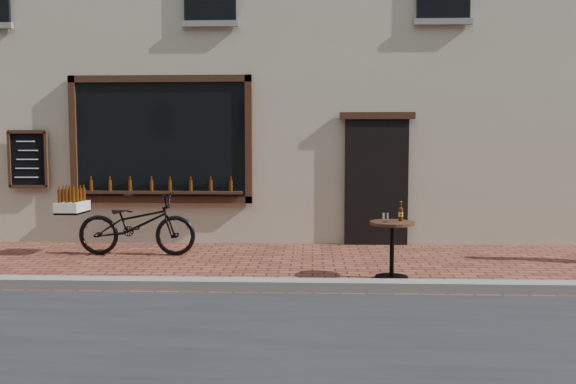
{
  "coord_description": "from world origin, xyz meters",
  "views": [
    {
      "loc": [
        0.75,
        -6.4,
        1.68
      ],
      "look_at": [
        0.44,
        1.2,
        1.1
      ],
      "focal_mm": 35.0,
      "sensor_mm": 36.0,
      "label": 1
    }
  ],
  "objects": [
    {
      "name": "ground",
      "position": [
        0.0,
        0.0,
        0.0
      ],
      "size": [
        90.0,
        90.0,
        0.0
      ],
      "primitive_type": "plane",
      "color": "#59271D",
      "rests_on": "ground"
    },
    {
      "name": "kerb",
      "position": [
        0.0,
        0.2,
        0.06
      ],
      "size": [
        90.0,
        0.25,
        0.12
      ],
      "primitive_type": "cube",
      "color": "slate",
      "rests_on": "ground"
    },
    {
      "name": "shop_building",
      "position": [
        0.0,
        6.5,
        5.0
      ],
      "size": [
        28.0,
        6.2,
        10.0
      ],
      "color": "#B8AC91",
      "rests_on": "ground"
    },
    {
      "name": "cargo_bicycle",
      "position": [
        -2.04,
        2.32,
        0.5
      ],
      "size": [
        2.16,
        0.67,
        1.05
      ],
      "rotation": [
        0.0,
        0.0,
        1.56
      ],
      "color": "black",
      "rests_on": "ground"
    },
    {
      "name": "bistro_table",
      "position": [
        1.81,
        0.85,
        0.53
      ],
      "size": [
        0.58,
        0.58,
        1.0
      ],
      "color": "black",
      "rests_on": "ground"
    }
  ]
}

